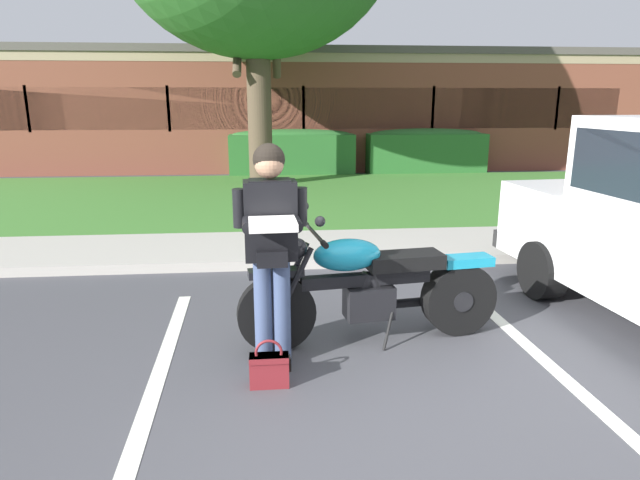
% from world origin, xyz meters
% --- Properties ---
extents(ground_plane, '(140.00, 140.00, 0.00)m').
position_xyz_m(ground_plane, '(0.00, 0.00, 0.00)').
color(ground_plane, '#424247').
extents(curb_strip, '(60.00, 0.20, 0.12)m').
position_xyz_m(curb_strip, '(0.00, 3.33, 0.06)').
color(curb_strip, '#ADA89E').
rests_on(curb_strip, ground).
extents(concrete_walk, '(60.00, 1.50, 0.08)m').
position_xyz_m(concrete_walk, '(0.00, 4.18, 0.04)').
color(concrete_walk, '#ADA89E').
rests_on(concrete_walk, ground).
extents(grass_lawn, '(60.00, 6.50, 0.06)m').
position_xyz_m(grass_lawn, '(0.00, 8.18, 0.03)').
color(grass_lawn, '#3D752D').
rests_on(grass_lawn, ground).
extents(stall_stripe_0, '(0.26, 4.40, 0.01)m').
position_xyz_m(stall_stripe_0, '(-1.46, 0.20, 0.00)').
color(stall_stripe_0, silver).
rests_on(stall_stripe_0, ground).
extents(stall_stripe_1, '(0.26, 4.40, 0.01)m').
position_xyz_m(stall_stripe_1, '(1.54, 0.20, 0.00)').
color(stall_stripe_1, silver).
rests_on(stall_stripe_1, ground).
extents(motorcycle, '(2.24, 0.82, 1.18)m').
position_xyz_m(motorcycle, '(0.30, 1.18, 0.48)').
color(motorcycle, black).
rests_on(motorcycle, ground).
extents(rider_person, '(0.54, 0.60, 1.70)m').
position_xyz_m(rider_person, '(-0.61, 0.79, 1.01)').
color(rider_person, black).
rests_on(rider_person, ground).
extents(handbag, '(0.28, 0.13, 0.36)m').
position_xyz_m(handbag, '(-0.65, 0.49, 0.14)').
color(handbag, maroon).
rests_on(handbag, ground).
extents(hedge_left, '(3.36, 0.90, 1.24)m').
position_xyz_m(hedge_left, '(-0.01, 11.81, 0.65)').
color(hedge_left, '#286028').
rests_on(hedge_left, ground).
extents(hedge_center_left, '(3.26, 0.90, 1.24)m').
position_xyz_m(hedge_center_left, '(3.69, 11.81, 0.65)').
color(hedge_center_left, '#286028').
rests_on(hedge_center_left, ground).
extents(brick_building, '(21.45, 11.23, 3.42)m').
position_xyz_m(brick_building, '(0.33, 17.67, 1.71)').
color(brick_building, brown).
rests_on(brick_building, ground).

